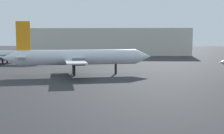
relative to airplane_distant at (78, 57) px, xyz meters
name	(u,v)px	position (x,y,z in m)	size (l,w,h in m)	color
airplane_distant	(78,57)	(0.00, 0.00, 0.00)	(31.23, 22.42, 11.09)	silver
airplane_far_left	(7,55)	(-26.09, 26.70, -0.98)	(25.10, 17.45, 7.73)	silver
terminal_building	(107,42)	(1.11, 81.85, 2.43)	(76.76, 25.77, 12.30)	beige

